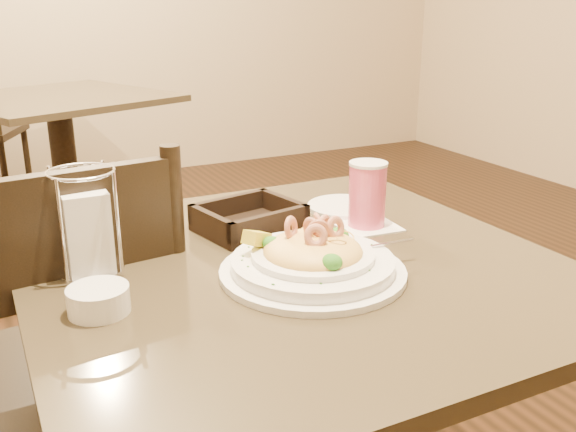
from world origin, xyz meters
name	(u,v)px	position (x,y,z in m)	size (l,w,h in m)	color
main_table	(293,377)	(0.00, 0.00, 0.50)	(0.90, 0.90, 0.73)	black
background_table	(62,143)	(-0.08, 2.32, 0.50)	(1.16, 1.16, 0.73)	black
dining_chair_near	(71,360)	(-0.36, 0.26, 0.50)	(0.47, 0.47, 0.93)	black
pasta_bowl	(313,259)	(0.00, -0.06, 0.76)	(0.35, 0.31, 0.10)	white
drink_glass	(367,195)	(0.22, 0.10, 0.80)	(0.13, 0.13, 0.13)	white
bread_basket	(249,221)	(0.00, 0.19, 0.75)	(0.22, 0.19, 0.05)	black
napkin_caddy	(87,229)	(-0.32, 0.12, 0.81)	(0.11, 0.11, 0.18)	silver
side_plate	(345,207)	(0.24, 0.22, 0.74)	(0.16, 0.16, 0.01)	white
butter_ramekin	(99,300)	(-0.34, -0.04, 0.75)	(0.09, 0.09, 0.04)	white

